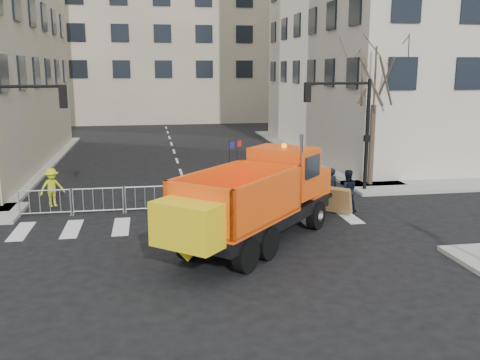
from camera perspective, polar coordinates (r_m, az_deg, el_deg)
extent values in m
plane|color=black|center=(15.68, -2.66, -10.20)|extent=(120.00, 120.00, 0.00)
cube|color=gray|center=(23.72, -5.21, -2.39)|extent=(64.00, 5.00, 0.15)
cube|color=tan|center=(66.74, -8.57, 16.96)|extent=(30.00, 18.00, 24.00)
cylinder|color=black|center=(26.23, 13.39, 4.54)|extent=(0.18, 0.18, 5.40)
cube|color=black|center=(18.22, 1.97, -3.95)|extent=(6.31, 6.76, 0.44)
cylinder|color=black|center=(20.94, 2.94, -2.97)|extent=(0.96, 1.03, 1.07)
cylinder|color=black|center=(20.08, 8.09, -3.72)|extent=(0.96, 1.03, 1.07)
cylinder|color=black|center=(17.82, -2.94, -5.63)|extent=(0.96, 1.03, 1.07)
cylinder|color=black|center=(16.81, 2.87, -6.73)|extent=(0.96, 1.03, 1.07)
cylinder|color=black|center=(16.85, -5.39, -6.72)|extent=(0.96, 1.03, 1.07)
cylinder|color=black|center=(15.77, 0.64, -7.98)|extent=(0.96, 1.03, 1.07)
cube|color=#F24B0D|center=(20.76, 6.23, -0.12)|extent=(2.57, 2.52, 0.97)
cube|color=#F24B0D|center=(19.52, 4.67, 0.90)|extent=(2.71, 2.65, 1.75)
cylinder|color=silver|center=(18.38, 6.51, 1.26)|extent=(0.14, 0.14, 2.34)
cube|color=#F24B0D|center=(16.83, -0.30, -1.68)|extent=(4.66, 4.83, 1.61)
cube|color=yellow|center=(14.81, -5.68, -4.80)|extent=(2.11, 2.02, 1.27)
cube|color=brown|center=(22.45, 7.98, -1.81)|extent=(2.72, 2.48, 1.09)
imported|color=black|center=(23.26, 9.64, -0.81)|extent=(0.69, 0.52, 1.71)
imported|color=black|center=(22.63, 11.33, -1.14)|extent=(0.98, 0.82, 1.78)
imported|color=black|center=(22.87, 6.97, -1.00)|extent=(0.77, 1.06, 1.67)
imported|color=#BBCB17|center=(23.85, -19.41, -0.75)|extent=(1.22, 1.04, 1.63)
cube|color=maroon|center=(24.96, 2.59, -0.16)|extent=(0.49, 0.45, 1.10)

